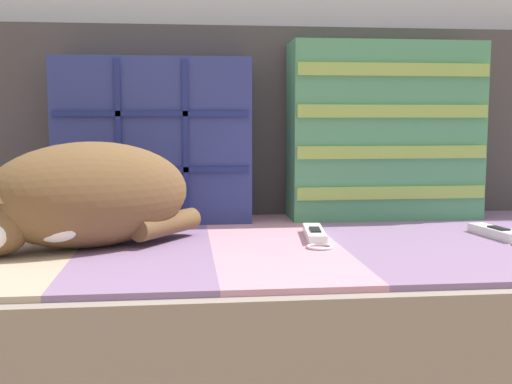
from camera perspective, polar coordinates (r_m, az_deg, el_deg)
The scene contains 7 objects.
couch at distance 1.35m, azimuth 1.14°, elevation -11.36°, with size 1.81×0.87×0.35m.
sofa_backrest at distance 1.64m, azimuth -0.51°, elevation 6.28°, with size 1.77×0.14×0.46m.
throw_pillow_quilted at distance 1.49m, azimuth -9.08°, elevation 4.51°, with size 0.44×0.14×0.37m.
throw_pillow_striped at distance 1.56m, azimuth 11.34°, elevation 5.32°, with size 0.45×0.14×0.42m.
sleeping_cat at distance 1.21m, azimuth -15.16°, elevation -0.56°, with size 0.42×0.34×0.20m.
game_remote_near at distance 1.28m, azimuth 5.25°, elevation -3.79°, with size 0.06×0.21×0.02m.
game_remote_far at distance 1.38m, azimuth 20.67°, elevation -3.45°, with size 0.07×0.19×0.02m.
Camera 1 is at (-0.17, -1.16, 0.59)m, focal length 45.00 mm.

